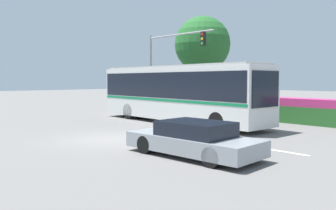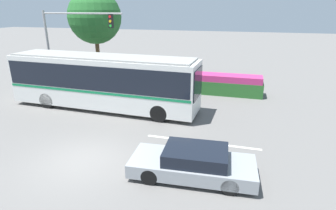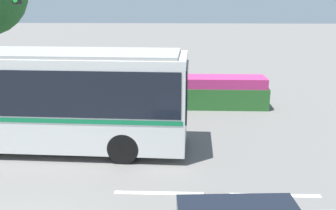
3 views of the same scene
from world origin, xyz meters
name	(u,v)px [view 2 (image 2 of 3)]	position (x,y,z in m)	size (l,w,h in m)	color
ground_plane	(82,160)	(0.00, 0.00, 0.00)	(140.00, 140.00, 0.00)	slate
city_bus	(103,79)	(-2.14, 6.11, 1.92)	(12.20, 2.92, 3.38)	silver
sedan_foreground	(193,163)	(4.77, 0.12, 0.57)	(4.81, 2.18, 1.18)	gray
traffic_light_pole	(67,37)	(-6.46, 9.13, 4.10)	(6.37, 0.24, 5.95)	gray
flowering_hedge	(198,83)	(3.06, 11.30, 0.72)	(9.42, 1.41, 1.47)	#286028
street_tree_left	(95,17)	(-6.14, 12.77, 5.37)	(4.45, 4.45, 7.61)	brown
lane_stripe_near	(235,147)	(6.24, 2.98, 0.01)	(2.40, 0.16, 0.01)	silver
lane_stripe_mid	(171,138)	(3.14, 2.99, 0.01)	(2.40, 0.16, 0.01)	silver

